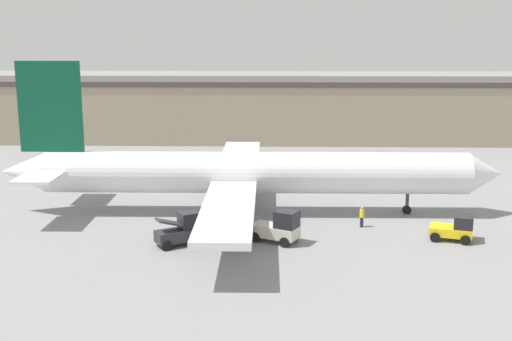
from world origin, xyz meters
name	(u,v)px	position (x,y,z in m)	size (l,w,h in m)	color
ground_plane	(256,213)	(0.00, 0.00, 0.00)	(400.00, 400.00, 0.00)	gray
terminal_building	(232,109)	(-4.38, 37.56, 4.23)	(93.13, 11.91, 8.45)	gray
airplane	(242,173)	(-1.14, -0.01, 3.45)	(41.27, 34.09, 12.53)	white
ground_crew_worker	(362,216)	(8.28, -3.68, 0.86)	(0.36, 0.36, 1.62)	#1E2338
baggage_tug	(279,228)	(1.84, -7.54, 1.09)	(3.72, 3.06, 2.41)	beige
belt_loader_truck	(181,230)	(-5.07, -8.26, 1.07)	(3.41, 2.89, 2.32)	#2D2D33
pushback_tug	(455,228)	(14.59, -6.70, 0.89)	(3.37, 2.80, 1.90)	yellow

